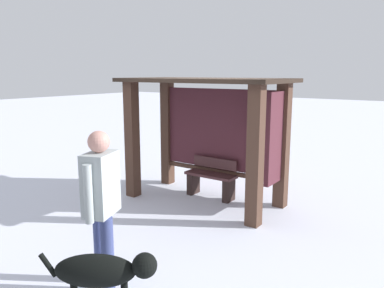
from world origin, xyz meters
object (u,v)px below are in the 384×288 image
bus_shelter (213,121)px  dog (102,273)px  bench_left_inside (211,180)px  person_walking (101,198)px

bus_shelter → dog: size_ratio=3.14×
bus_shelter → bench_left_inside: bearing=131.7°
dog → bus_shelter: bearing=106.7°
bench_left_inside → dog: 3.99m
dog → bench_left_inside: bearing=107.5°
dog → person_walking: bearing=137.3°
person_walking → bench_left_inside: bearing=101.9°
bus_shelter → person_walking: bearing=-79.2°
person_walking → dog: 0.84m
person_walking → dog: bearing=-42.7°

